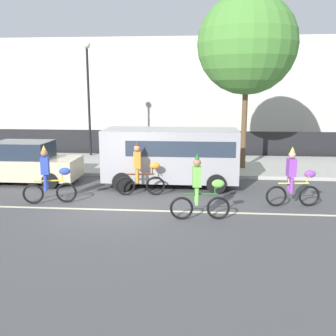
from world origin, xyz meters
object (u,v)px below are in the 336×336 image
(parade_cyclist_purple, at_px, (294,180))
(pedestrian_onlooker, at_px, (203,145))
(parade_cyclist_lime, at_px, (201,191))
(parked_van_grey, at_px, (173,153))
(parked_car_beige, at_px, (26,163))
(parade_cyclist_cobalt, at_px, (49,178))
(street_lamp_post, at_px, (88,82))
(parade_cyclist_orange, at_px, (141,172))

(parade_cyclist_purple, relative_size, pedestrian_onlooker, 1.19)
(parade_cyclist_lime, relative_size, parked_van_grey, 0.38)
(parade_cyclist_lime, xyz_separation_m, pedestrian_onlooker, (0.06, 7.89, 0.17))
(parade_cyclist_purple, bearing_deg, pedestrian_onlooker, 114.26)
(parked_car_beige, bearing_deg, parade_cyclist_cobalt, -53.01)
(parade_cyclist_purple, bearing_deg, parade_cyclist_cobalt, -177.53)
(street_lamp_post, bearing_deg, parade_cyclist_orange, -61.88)
(parade_cyclist_purple, distance_m, pedestrian_onlooker, 6.98)
(parked_van_grey, bearing_deg, pedestrian_onlooker, 74.22)
(parade_cyclist_lime, xyz_separation_m, parked_van_grey, (-1.08, 3.86, 0.44))
(parked_van_grey, bearing_deg, street_lamp_post, 130.24)
(parade_cyclist_lime, xyz_separation_m, parked_car_beige, (-6.90, 3.88, -0.06))
(parade_cyclist_orange, bearing_deg, parked_car_beige, 163.06)
(parade_cyclist_purple, height_order, parked_van_grey, parked_van_grey)
(parade_cyclist_orange, xyz_separation_m, parked_car_beige, (-4.81, 1.47, -0.06))
(parade_cyclist_orange, bearing_deg, parade_cyclist_purple, -9.97)
(parade_cyclist_cobalt, height_order, parade_cyclist_lime, same)
(parade_cyclist_cobalt, xyz_separation_m, parade_cyclist_purple, (7.80, 0.34, 0.00))
(parked_van_grey, height_order, street_lamp_post, street_lamp_post)
(parade_cyclist_orange, height_order, parade_cyclist_purple, same)
(parade_cyclist_cobalt, relative_size, street_lamp_post, 0.33)
(parade_cyclist_orange, bearing_deg, pedestrian_onlooker, 68.57)
(parade_cyclist_purple, height_order, pedestrian_onlooker, parade_cyclist_purple)
(parade_cyclist_lime, xyz_separation_m, street_lamp_post, (-5.93, 9.59, 3.15))
(parade_cyclist_cobalt, bearing_deg, parked_van_grey, 35.09)
(parked_van_grey, relative_size, pedestrian_onlooker, 3.09)
(parade_cyclist_cobalt, bearing_deg, parade_cyclist_orange, 23.60)
(street_lamp_post, height_order, pedestrian_onlooker, street_lamp_post)
(parade_cyclist_lime, distance_m, street_lamp_post, 11.71)
(parade_cyclist_orange, height_order, parked_van_grey, parked_van_grey)
(parade_cyclist_cobalt, distance_m, parade_cyclist_orange, 3.04)
(parade_cyclist_lime, bearing_deg, street_lamp_post, 121.72)
(parade_cyclist_purple, bearing_deg, parked_car_beige, 166.57)
(parked_van_grey, xyz_separation_m, parked_car_beige, (-5.82, 0.01, -0.50))
(parade_cyclist_orange, xyz_separation_m, parade_cyclist_purple, (5.02, -0.88, 0.00))
(parked_van_grey, xyz_separation_m, street_lamp_post, (-4.85, 5.73, 2.71))
(parade_cyclist_lime, bearing_deg, parade_cyclist_purple, 27.63)
(parade_cyclist_cobalt, xyz_separation_m, parade_cyclist_orange, (2.79, 1.22, 0.00))
(parade_cyclist_lime, bearing_deg, parade_cyclist_cobalt, 166.26)
(parade_cyclist_cobalt, bearing_deg, pedestrian_onlooker, 53.59)
(parade_cyclist_cobalt, relative_size, pedestrian_onlooker, 1.19)
(parade_cyclist_lime, bearing_deg, parked_van_grey, 105.62)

